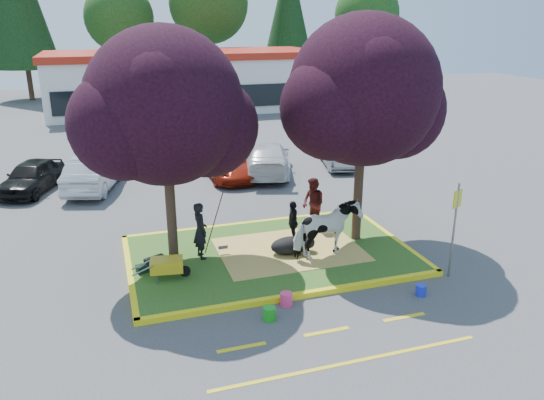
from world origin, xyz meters
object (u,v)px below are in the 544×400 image
object	(u,v)px
bucket_green	(269,313)
car_silver	(95,172)
handler	(200,230)
wheelbarrow	(167,265)
bucket_blue	(421,290)
car_black	(31,176)
calf	(290,245)
bucket_pink	(286,299)
cow	(327,230)
sign_post	(455,220)

from	to	relation	value
bucket_green	car_silver	size ratio (longest dim) A/B	0.07
handler	wheelbarrow	world-z (taller)	handler
bucket_blue	car_silver	xyz separation A→B (m)	(-7.86, 11.96, 0.58)
handler	car_black	size ratio (longest dim) A/B	0.44
bucket_blue	car_silver	world-z (taller)	car_silver
calf	handler	world-z (taller)	handler
wheelbarrow	car_silver	xyz separation A→B (m)	(-1.76, 9.34, 0.17)
bucket_blue	bucket_pink	bearing A→B (deg)	170.22
bucket_green	car_black	size ratio (longest dim) A/B	0.09
cow	wheelbarrow	bearing A→B (deg)	77.28
handler	car_black	xyz separation A→B (m)	(-5.34, 8.71, -0.34)
handler	sign_post	world-z (taller)	sign_post
sign_post	calf	bearing A→B (deg)	123.34
car_black	bucket_pink	bearing A→B (deg)	-39.59
cow	calf	distance (m)	1.21
bucket_blue	car_black	size ratio (longest dim) A/B	0.08
handler	bucket_green	bearing A→B (deg)	-175.32
cow	bucket_blue	distance (m)	3.13
wheelbarrow	bucket_pink	size ratio (longest dim) A/B	4.65
sign_post	car_black	bearing A→B (deg)	111.11
bucket_blue	handler	bearing A→B (deg)	143.47
calf	bucket_green	bearing A→B (deg)	-138.68
cow	calf	world-z (taller)	cow
bucket_pink	bucket_blue	distance (m)	3.50
cow	bucket_green	xyz separation A→B (m)	(-2.53, -2.51, -0.83)
cow	car_silver	size ratio (longest dim) A/B	0.45
calf	bucket_pink	world-z (taller)	calf
wheelbarrow	bucket_pink	bearing A→B (deg)	-28.78
calf	bucket_blue	bearing A→B (deg)	-72.92
bucket_blue	car_silver	distance (m)	14.32
wheelbarrow	bucket_pink	distance (m)	3.35
cow	bucket_pink	size ratio (longest dim) A/B	5.98
handler	bucket_blue	xyz separation A→B (m)	(4.99, -3.69, -0.84)
bucket_pink	car_silver	bearing A→B (deg)	111.21
sign_post	bucket_green	distance (m)	5.62
handler	bucket_green	xyz separation A→B (m)	(0.93, -3.61, -0.82)
sign_post	car_silver	xyz separation A→B (m)	(-9.19, 11.26, -0.95)
bucket_green	bucket_pink	distance (m)	0.79
calf	car_silver	bearing A→B (deg)	100.74
bucket_blue	wheelbarrow	bearing A→B (deg)	156.77
sign_post	bucket_blue	bearing A→B (deg)	-176.21
wheelbarrow	bucket_green	size ratio (longest dim) A/B	4.75
bucket_blue	sign_post	bearing A→B (deg)	27.56
bucket_pink	handler	bearing A→B (deg)	116.35
sign_post	wheelbarrow	bearing A→B (deg)	141.72
car_black	car_silver	xyz separation A→B (m)	(2.46, -0.45, 0.07)
wheelbarrow	sign_post	size ratio (longest dim) A/B	0.58
calf	car_black	distance (m)	12.17
cow	sign_post	distance (m)	3.50
cow	bucket_green	distance (m)	3.66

